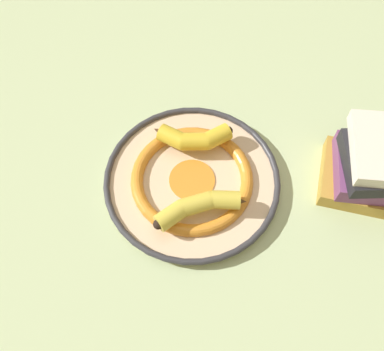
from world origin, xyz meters
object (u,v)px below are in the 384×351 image
Objects in this scene: banana_a at (193,138)px; book_stack at (381,168)px; decorative_bowl at (192,180)px; banana_b at (199,206)px.

banana_a is 0.38m from book_stack.
banana_a is (0.04, 0.07, 0.04)m from decorative_bowl.
banana_b is 0.75× the size of book_stack.
decorative_bowl is at bearing -97.94° from banana_b.
banana_b is at bearing -109.24° from decorative_bowl.
banana_b is (-0.07, -0.14, -0.00)m from banana_a.
book_stack is (0.29, -0.25, 0.01)m from banana_a.
book_stack is at bearing 174.51° from banana_b.
banana_a is 0.62× the size of book_stack.
banana_a and banana_b have the same top height.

